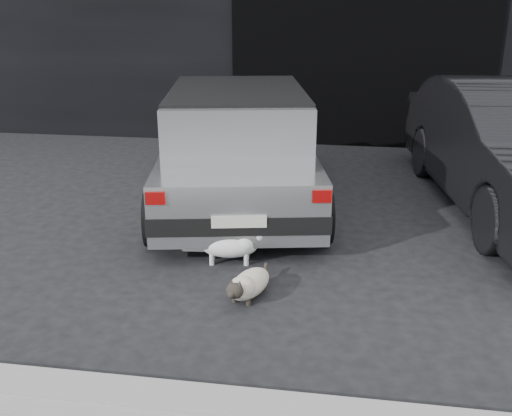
# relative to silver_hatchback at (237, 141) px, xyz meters

# --- Properties ---
(ground) EXTENTS (80.00, 80.00, 0.00)m
(ground) POSITION_rel_silver_hatchback_xyz_m (0.38, -0.96, -0.72)
(ground) COLOR black
(ground) RESTS_ON ground
(garage_opening) EXTENTS (4.00, 0.10, 2.60)m
(garage_opening) POSITION_rel_silver_hatchback_xyz_m (1.38, 3.03, 0.58)
(garage_opening) COLOR black
(garage_opening) RESTS_ON ground
(silver_hatchback) EXTENTS (2.28, 3.80, 1.31)m
(silver_hatchback) POSITION_rel_silver_hatchback_xyz_m (0.00, 0.00, 0.00)
(silver_hatchback) COLOR #A2A4A6
(silver_hatchback) RESTS_ON ground
(cat_siamese) EXTENTS (0.38, 0.69, 0.25)m
(cat_siamese) POSITION_rel_silver_hatchback_xyz_m (0.48, -2.21, -0.61)
(cat_siamese) COLOR beige
(cat_siamese) RESTS_ON ground
(cat_white) EXTENTS (0.76, 0.32, 0.36)m
(cat_white) POSITION_rel_silver_hatchback_xyz_m (0.25, -1.58, -0.54)
(cat_white) COLOR white
(cat_white) RESTS_ON ground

